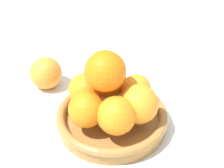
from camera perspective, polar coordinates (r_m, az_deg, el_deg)
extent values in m
plane|color=silver|center=(0.82, 0.00, -6.37)|extent=(4.00, 4.00, 0.00)
cylinder|color=#A57238|center=(0.82, 0.00, -5.85)|extent=(0.23, 0.23, 0.02)
torus|color=#A57238|center=(0.80, 0.00, -4.79)|extent=(0.24, 0.24, 0.02)
sphere|color=orange|center=(0.76, 4.09, -3.07)|extent=(0.08, 0.08, 0.08)
sphere|color=orange|center=(0.81, 3.67, -0.83)|extent=(0.07, 0.07, 0.07)
sphere|color=orange|center=(0.82, -0.53, 0.57)|extent=(0.08, 0.08, 0.08)
sphere|color=orange|center=(0.79, -4.10, -1.13)|extent=(0.08, 0.08, 0.08)
sphere|color=orange|center=(0.75, -3.92, -3.91)|extent=(0.07, 0.07, 0.07)
sphere|color=orange|center=(0.73, 0.67, -4.85)|extent=(0.08, 0.08, 0.08)
sphere|color=orange|center=(0.74, -1.03, 1.97)|extent=(0.08, 0.08, 0.08)
sphere|color=orange|center=(0.93, -10.05, 1.66)|extent=(0.08, 0.08, 0.08)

